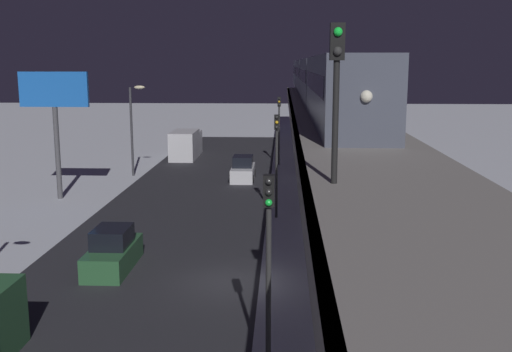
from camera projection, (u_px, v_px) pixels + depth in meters
The scene contains 13 objects.
ground_plane at pixel (228, 282), 26.33m from camera, with size 240.00×240.00×0.00m, color silver.
avenue_asphalt at pixel (135, 281), 26.51m from camera, with size 11.00×105.60×0.01m, color #28282D.
elevated_railway at pixel (352, 158), 25.07m from camera, with size 5.00×105.60×6.42m.
subway_train at pixel (314, 77), 57.68m from camera, with size 2.94×74.07×3.40m.
rail_signal at pixel (337, 76), 14.86m from camera, with size 0.36×0.41×4.00m.
sedan_white at pixel (243, 170), 49.50m from camera, with size 1.91×4.58×1.97m.
sedan_green_2 at pixel (113, 252), 27.94m from camera, with size 1.80×4.47×1.97m.
delivery_van at pixel (186, 144), 61.17m from camera, with size 2.40×7.40×2.80m.
traffic_light_near at pixel (269, 251), 17.03m from camera, with size 0.32×0.44×6.40m.
traffic_light_mid at pixel (277, 151), 36.64m from camera, with size 0.32×0.44×6.40m.
traffic_light_far at pixel (279, 120), 56.25m from camera, with size 0.32×0.44×6.40m.
commercial_billboard at pixel (54, 102), 41.44m from camera, with size 4.80×0.36×8.90m.
street_lamp_far at pixel (134, 120), 50.44m from camera, with size 1.35×0.44×7.65m.
Camera 1 is at (-2.37, 24.93, 9.44)m, focal length 42.13 mm.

